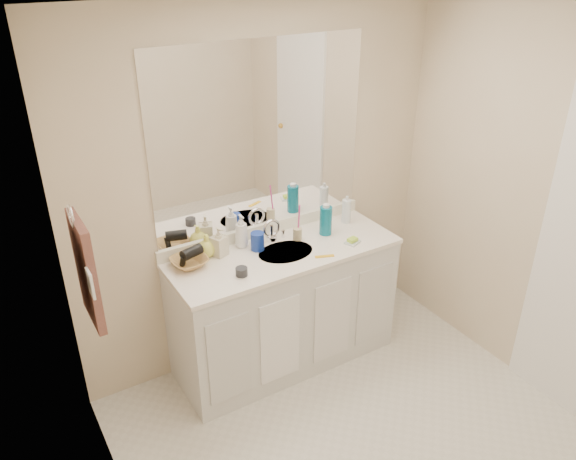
# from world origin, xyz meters

# --- Properties ---
(floor) EXTENTS (2.60, 2.60, 0.00)m
(floor) POSITION_xyz_m (0.00, 0.00, 0.00)
(floor) COLOR silver
(floor) RESTS_ON ground
(ceiling) EXTENTS (2.60, 2.60, 0.02)m
(ceiling) POSITION_xyz_m (0.00, 0.00, 2.40)
(ceiling) COLOR white
(ceiling) RESTS_ON wall_back
(wall_back) EXTENTS (2.60, 0.02, 2.40)m
(wall_back) POSITION_xyz_m (0.00, 1.30, 1.20)
(wall_back) COLOR beige
(wall_back) RESTS_ON floor
(wall_left) EXTENTS (0.02, 2.60, 2.40)m
(wall_left) POSITION_xyz_m (-1.30, 0.00, 1.20)
(wall_left) COLOR beige
(wall_left) RESTS_ON floor
(wall_right) EXTENTS (0.02, 2.60, 2.40)m
(wall_right) POSITION_xyz_m (1.30, 0.00, 1.20)
(wall_right) COLOR beige
(wall_right) RESTS_ON floor
(vanity_cabinet) EXTENTS (1.50, 0.55, 0.85)m
(vanity_cabinet) POSITION_xyz_m (0.00, 1.02, 0.42)
(vanity_cabinet) COLOR silver
(vanity_cabinet) RESTS_ON floor
(countertop) EXTENTS (1.52, 0.57, 0.03)m
(countertop) POSITION_xyz_m (0.00, 1.02, 0.86)
(countertop) COLOR white
(countertop) RESTS_ON vanity_cabinet
(backsplash) EXTENTS (1.52, 0.03, 0.08)m
(backsplash) POSITION_xyz_m (0.00, 1.29, 0.92)
(backsplash) COLOR white
(backsplash) RESTS_ON countertop
(sink_basin) EXTENTS (0.37, 0.37, 0.02)m
(sink_basin) POSITION_xyz_m (0.00, 1.00, 0.87)
(sink_basin) COLOR beige
(sink_basin) RESTS_ON countertop
(faucet) EXTENTS (0.02, 0.02, 0.11)m
(faucet) POSITION_xyz_m (0.00, 1.18, 0.94)
(faucet) COLOR silver
(faucet) RESTS_ON countertop
(mirror) EXTENTS (1.48, 0.01, 1.20)m
(mirror) POSITION_xyz_m (0.00, 1.29, 1.56)
(mirror) COLOR white
(mirror) RESTS_ON wall_back
(blue_mug) EXTENTS (0.11, 0.11, 0.12)m
(blue_mug) POSITION_xyz_m (-0.14, 1.12, 0.94)
(blue_mug) COLOR #163299
(blue_mug) RESTS_ON countertop
(tan_cup) EXTENTS (0.07, 0.07, 0.08)m
(tan_cup) POSITION_xyz_m (0.15, 1.11, 0.92)
(tan_cup) COLOR #C8BA8D
(tan_cup) RESTS_ON countertop
(toothbrush) EXTENTS (0.02, 0.04, 0.21)m
(toothbrush) POSITION_xyz_m (0.16, 1.11, 1.03)
(toothbrush) COLOR #EB3E9C
(toothbrush) RESTS_ON tan_cup
(mouthwash_bottle) EXTENTS (0.10, 0.10, 0.20)m
(mouthwash_bottle) POSITION_xyz_m (0.36, 1.08, 0.98)
(mouthwash_bottle) COLOR #0A6682
(mouthwash_bottle) RESTS_ON countertop
(clear_pump_bottle) EXTENTS (0.08, 0.08, 0.17)m
(clear_pump_bottle) POSITION_xyz_m (0.59, 1.15, 0.96)
(clear_pump_bottle) COLOR white
(clear_pump_bottle) RESTS_ON countertop
(soap_dish) EXTENTS (0.12, 0.11, 0.01)m
(soap_dish) POSITION_xyz_m (0.44, 0.88, 0.89)
(soap_dish) COLOR silver
(soap_dish) RESTS_ON countertop
(green_soap) EXTENTS (0.07, 0.06, 0.02)m
(green_soap) POSITION_xyz_m (0.44, 0.88, 0.90)
(green_soap) COLOR #B4E738
(green_soap) RESTS_ON soap_dish
(orange_comb) EXTENTS (0.12, 0.07, 0.01)m
(orange_comb) POSITION_xyz_m (0.18, 0.82, 0.88)
(orange_comb) COLOR gold
(orange_comb) RESTS_ON countertop
(dark_jar) EXTENTS (0.08, 0.08, 0.05)m
(dark_jar) POSITION_xyz_m (-0.37, 0.90, 0.91)
(dark_jar) COLOR #26272B
(dark_jar) RESTS_ON countertop
(soap_bottle_white) EXTENTS (0.09, 0.09, 0.22)m
(soap_bottle_white) POSITION_xyz_m (-0.21, 1.22, 0.99)
(soap_bottle_white) COLOR white
(soap_bottle_white) RESTS_ON countertop
(soap_bottle_cream) EXTENTS (0.11, 0.11, 0.19)m
(soap_bottle_cream) POSITION_xyz_m (-0.38, 1.19, 0.98)
(soap_bottle_cream) COLOR beige
(soap_bottle_cream) RESTS_ON countertop
(soap_bottle_yellow) EXTENTS (0.14, 0.14, 0.15)m
(soap_bottle_yellow) POSITION_xyz_m (-0.45, 1.22, 0.95)
(soap_bottle_yellow) COLOR #EEF05D
(soap_bottle_yellow) RESTS_ON countertop
(wicker_basket) EXTENTS (0.24, 0.24, 0.05)m
(wicker_basket) POSITION_xyz_m (-0.59, 1.16, 0.91)
(wicker_basket) COLOR #B28347
(wicker_basket) RESTS_ON countertop
(hair_dryer) EXTENTS (0.15, 0.10, 0.07)m
(hair_dryer) POSITION_xyz_m (-0.57, 1.16, 0.97)
(hair_dryer) COLOR black
(hair_dryer) RESTS_ON wicker_basket
(towel_ring) EXTENTS (0.01, 0.11, 0.11)m
(towel_ring) POSITION_xyz_m (-1.27, 0.77, 1.55)
(towel_ring) COLOR silver
(towel_ring) RESTS_ON wall_left
(hand_towel) EXTENTS (0.04, 0.32, 0.55)m
(hand_towel) POSITION_xyz_m (-1.25, 0.77, 1.25)
(hand_towel) COLOR brown
(hand_towel) RESTS_ON towel_ring
(switch_plate) EXTENTS (0.01, 0.08, 0.13)m
(switch_plate) POSITION_xyz_m (-1.27, 0.57, 1.30)
(switch_plate) COLOR white
(switch_plate) RESTS_ON wall_left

